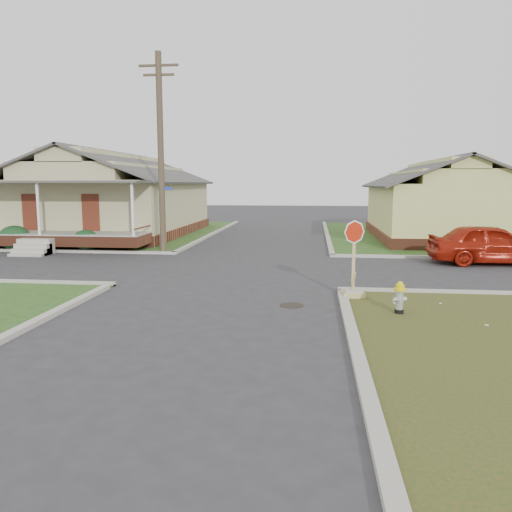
# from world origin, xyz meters

# --- Properties ---
(ground) EXTENTS (120.00, 120.00, 0.00)m
(ground) POSITION_xyz_m (0.00, 0.00, 0.00)
(ground) COLOR #2D2C2F
(ground) RESTS_ON ground
(verge_far_left) EXTENTS (19.00, 19.00, 0.05)m
(verge_far_left) POSITION_xyz_m (-13.00, 18.00, 0.03)
(verge_far_left) COLOR #254B1A
(verge_far_left) RESTS_ON ground
(curbs) EXTENTS (80.00, 40.00, 0.12)m
(curbs) POSITION_xyz_m (0.00, 5.00, 0.00)
(curbs) COLOR #A9A699
(curbs) RESTS_ON ground
(manhole) EXTENTS (0.64, 0.64, 0.01)m
(manhole) POSITION_xyz_m (2.20, -0.50, 0.01)
(manhole) COLOR black
(manhole) RESTS_ON ground
(corner_house) EXTENTS (10.10, 15.50, 5.30)m
(corner_house) POSITION_xyz_m (-10.00, 16.68, 2.28)
(corner_house) COLOR brown
(corner_house) RESTS_ON ground
(side_house_yellow) EXTENTS (7.60, 11.60, 4.70)m
(side_house_yellow) POSITION_xyz_m (10.00, 16.50, 2.19)
(side_house_yellow) COLOR brown
(side_house_yellow) RESTS_ON ground
(utility_pole) EXTENTS (1.80, 0.28, 9.00)m
(utility_pole) POSITION_xyz_m (-4.20, 8.90, 4.66)
(utility_pole) COLOR #3C3123
(utility_pole) RESTS_ON ground
(fire_hydrant) EXTENTS (0.30, 0.30, 0.80)m
(fire_hydrant) POSITION_xyz_m (4.88, -1.17, 0.49)
(fire_hydrant) COLOR black
(fire_hydrant) RESTS_ON ground
(stop_sign) EXTENTS (0.62, 0.60, 2.17)m
(stop_sign) POSITION_xyz_m (3.88, 0.57, 0.52)
(stop_sign) COLOR tan
(stop_sign) RESTS_ON ground
(red_sedan) EXTENTS (4.83, 2.07, 1.63)m
(red_sedan) POSITION_xyz_m (9.83, 7.35, 0.81)
(red_sedan) COLOR #A01A0B
(red_sedan) RESTS_ON ground
(hedge_left) EXTENTS (1.49, 1.22, 1.14)m
(hedge_left) POSITION_xyz_m (-11.62, 9.00, 0.62)
(hedge_left) COLOR #153B1C
(hedge_left) RESTS_ON verge_far_left
(hedge_right) EXTENTS (1.34, 1.10, 1.03)m
(hedge_right) POSITION_xyz_m (-8.02, 9.02, 0.56)
(hedge_right) COLOR #153B1C
(hedge_right) RESTS_ON verge_far_left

